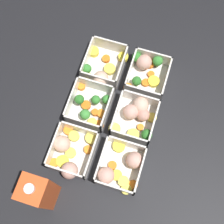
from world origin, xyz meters
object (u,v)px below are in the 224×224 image
container_far_left (70,153)px  juice_carton (39,192)px  container_near_left (121,167)px  container_far_right (102,68)px  container_far_center (90,106)px  container_near_right (146,71)px  container_near_center (137,116)px

container_far_left → juice_carton: juice_carton is taller
container_near_left → container_far_right: same height
container_far_left → container_far_center: (0.16, -0.01, -0.00)m
container_far_center → container_far_right: size_ratio=0.94×
container_near_left → container_far_left: (-0.00, 0.15, -0.00)m
container_near_left → container_near_right: 0.32m
container_near_right → container_far_left: 0.35m
juice_carton → container_far_left: bearing=-11.5°
container_far_left → juice_carton: 0.15m
container_near_left → container_near_right: (0.32, 0.01, 0.00)m
container_near_center → container_far_center: same height
container_near_left → container_near_center: size_ratio=1.10×
container_far_center → juice_carton: size_ratio=0.70×
container_near_center → container_far_right: (0.12, 0.15, -0.00)m
container_far_left → container_far_right: (0.29, -0.00, -0.00)m
juice_carton → container_near_left: bearing=-52.9°
container_near_right → container_far_left: (-0.32, 0.14, -0.00)m
container_near_right → container_far_left: size_ratio=0.87×
container_far_left → container_near_right: bearing=-23.6°
container_near_left → container_far_center: same height
container_near_right → container_far_center: bearing=141.5°
container_far_right → juice_carton: size_ratio=0.74×
container_near_left → container_near_center: (0.16, -0.00, 0.00)m
container_near_left → container_far_center: size_ratio=1.13×
container_far_center → juice_carton: bearing=172.9°
container_far_center → juice_carton: 0.30m
container_far_center → container_far_right: 0.13m
container_near_center → container_near_left: bearing=179.5°
container_near_right → container_far_right: same height
container_near_center → juice_carton: (-0.30, 0.18, 0.07)m
container_near_center → container_far_right: size_ratio=0.96×
container_near_right → juice_carton: juice_carton is taller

